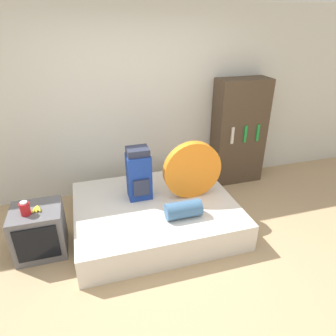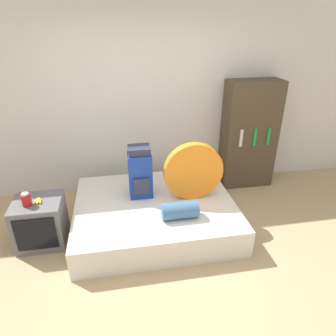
% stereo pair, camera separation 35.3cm
% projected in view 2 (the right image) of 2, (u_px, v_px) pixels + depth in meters
% --- Properties ---
extents(ground_plane, '(16.00, 16.00, 0.00)m').
position_uv_depth(ground_plane, '(166.00, 273.00, 3.12)').
color(ground_plane, tan).
extents(wall_back, '(8.00, 0.05, 2.60)m').
position_uv_depth(wall_back, '(143.00, 103.00, 4.24)').
color(wall_back, silver).
rests_on(wall_back, ground_plane).
extents(bed, '(1.94, 1.59, 0.34)m').
position_uv_depth(bed, '(155.00, 213.00, 3.79)').
color(bed, silver).
rests_on(bed, ground_plane).
extents(backpack, '(0.28, 0.28, 0.66)m').
position_uv_depth(backpack, '(140.00, 172.00, 3.71)').
color(backpack, navy).
rests_on(backpack, bed).
extents(tent_bag, '(0.73, 0.10, 0.73)m').
position_uv_depth(tent_bag, '(193.00, 171.00, 3.64)').
color(tent_bag, orange).
rests_on(tent_bag, bed).
extents(sleeping_roll, '(0.41, 0.19, 0.19)m').
position_uv_depth(sleeping_roll, '(180.00, 210.00, 3.37)').
color(sleeping_roll, '#3D668E').
rests_on(sleeping_roll, bed).
extents(television, '(0.53, 0.50, 0.55)m').
position_uv_depth(television, '(41.00, 222.00, 3.45)').
color(television, '#5B5B60').
rests_on(television, ground_plane).
extents(canister, '(0.10, 0.10, 0.15)m').
position_uv_depth(canister, '(26.00, 200.00, 3.23)').
color(canister, '#B2191E').
rests_on(canister, television).
extents(banana_bunch, '(0.10, 0.14, 0.03)m').
position_uv_depth(banana_bunch, '(38.00, 201.00, 3.32)').
color(banana_bunch, yellow).
rests_on(banana_bunch, television).
extents(bookshelf, '(0.79, 0.38, 1.62)m').
position_uv_depth(bookshelf, '(249.00, 135.00, 4.49)').
color(bookshelf, '#473828').
rests_on(bookshelf, ground_plane).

